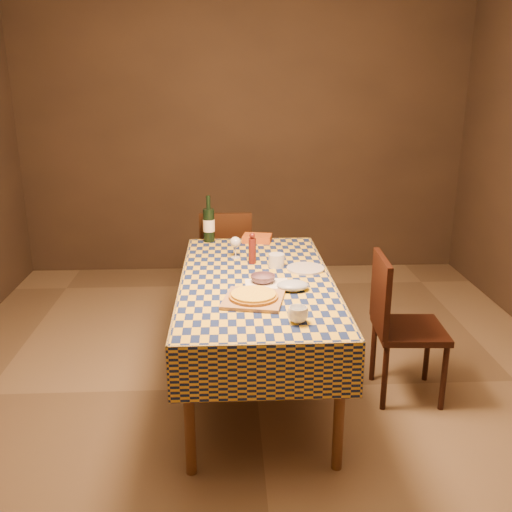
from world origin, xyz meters
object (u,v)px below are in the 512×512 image
object	(u,v)px
chair_far	(226,258)
cutting_board	(253,299)
white_plate	(305,269)
dining_table	(256,290)
bowl	(263,279)
chair_right	(397,319)
wine_bottle	(209,224)
pizza	(253,295)

from	to	relation	value
chair_far	cutting_board	bearing A→B (deg)	-84.34
white_plate	cutting_board	bearing A→B (deg)	-124.54
dining_table	bowl	distance (m)	0.13
bowl	chair_right	world-z (taller)	chair_right
bowl	chair_far	xyz separation A→B (m)	(-0.23, 1.29, -0.27)
cutting_board	bowl	xyz separation A→B (m)	(0.07, 0.30, 0.01)
dining_table	chair_far	world-z (taller)	chair_far
wine_bottle	bowl	bearing A→B (deg)	-69.25
chair_far	chair_right	xyz separation A→B (m)	(1.07, -1.33, 0.00)
dining_table	pizza	size ratio (longest dim) A/B	5.14
chair_far	bowl	bearing A→B (deg)	-79.93
wine_bottle	chair_right	world-z (taller)	wine_bottle
bowl	chair_far	bearing A→B (deg)	100.07
cutting_board	chair_far	world-z (taller)	chair_far
dining_table	chair_right	bearing A→B (deg)	-7.44
bowl	wine_bottle	world-z (taller)	wine_bottle
white_plate	pizza	bearing A→B (deg)	-124.54
dining_table	bowl	xyz separation A→B (m)	(0.04, -0.08, 0.10)
chair_right	pizza	bearing A→B (deg)	-164.00
cutting_board	white_plate	bearing A→B (deg)	55.46
cutting_board	white_plate	size ratio (longest dim) A/B	1.32
cutting_board	chair_right	size ratio (longest dim) A/B	0.35
bowl	wine_bottle	size ratio (longest dim) A/B	0.42
cutting_board	wine_bottle	world-z (taller)	wine_bottle
dining_table	pizza	xyz separation A→B (m)	(-0.04, -0.38, 0.11)
white_plate	chair_right	distance (m)	0.66
cutting_board	pizza	xyz separation A→B (m)	(0.00, 0.00, 0.02)
dining_table	pizza	bearing A→B (deg)	-95.39
dining_table	chair_far	xyz separation A→B (m)	(-0.19, 1.21, -0.17)
white_plate	chair_far	distance (m)	1.21
dining_table	white_plate	size ratio (longest dim) A/B	7.53
pizza	bowl	distance (m)	0.31
pizza	chair_right	xyz separation A→B (m)	(0.91, 0.26, -0.28)
white_plate	chair_right	bearing A→B (deg)	-25.97
dining_table	chair_right	world-z (taller)	chair_right
wine_bottle	white_plate	xyz separation A→B (m)	(0.64, -0.70, -0.13)
wine_bottle	dining_table	bearing A→B (deg)	-69.68
pizza	bowl	bearing A→B (deg)	76.64
cutting_board	chair_right	world-z (taller)	chair_right
dining_table	cutting_board	bearing A→B (deg)	-95.39
cutting_board	wine_bottle	bearing A→B (deg)	102.87
bowl	white_plate	xyz separation A→B (m)	(0.29, 0.23, -0.02)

